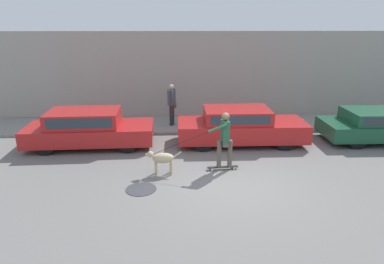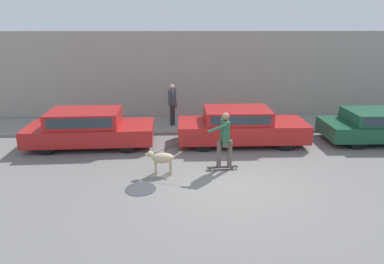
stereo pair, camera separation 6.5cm
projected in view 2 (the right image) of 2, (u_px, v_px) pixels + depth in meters
The scene contains 10 objects.
ground_plane at pixel (230, 184), 9.20m from camera, with size 36.00×36.00×0.00m, color slate.
back_wall at pixel (207, 75), 15.29m from camera, with size 32.00×0.30×3.83m.
sidewalk_curb at pixel (210, 124), 14.51m from camera, with size 30.00×2.49×0.11m.
parked_car_0 at pixel (89, 129), 11.89m from camera, with size 4.37×1.85×1.28m.
parked_car_1 at pixel (241, 127), 12.14m from camera, with size 4.53×1.80×1.29m.
dog at pixel (162, 159), 9.67m from camera, with size 1.02×0.34×0.71m.
skateboarder at pixel (224, 137), 9.82m from camera, with size 2.56×0.56×1.73m.
pedestrian_with_bag at pixel (172, 103), 13.93m from camera, with size 0.36×0.64×1.69m.
manhole_cover at pixel (141, 189), 8.91m from camera, with size 0.80×0.80×0.01m.
fire_hydrant at pixel (302, 127), 13.16m from camera, with size 0.18×0.18×0.64m.
Camera 2 is at (-1.42, -8.29, 4.12)m, focal length 32.00 mm.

